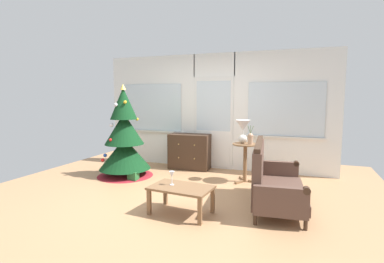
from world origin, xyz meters
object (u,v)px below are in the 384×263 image
(settee_sofa, at_px, (271,181))
(table_lamp, at_px, (243,128))
(flower_vase, at_px, (250,138))
(wine_glass, at_px, (172,175))
(dresser_cabinet, at_px, (190,151))
(coffee_table, at_px, (181,191))
(christmas_tree, at_px, (124,142))
(gift_box, at_px, (133,176))
(side_table, at_px, (245,155))

(settee_sofa, height_order, table_lamp, table_lamp)
(flower_vase, distance_m, wine_glass, 1.96)
(dresser_cabinet, bearing_deg, coffee_table, -71.66)
(coffee_table, bearing_deg, wine_glass, 168.30)
(christmas_tree, distance_m, dresser_cabinet, 1.47)
(table_lamp, relative_size, flower_vase, 1.26)
(coffee_table, bearing_deg, gift_box, 141.53)
(christmas_tree, bearing_deg, wine_glass, -39.75)
(table_lamp, relative_size, wine_glass, 2.26)
(christmas_tree, relative_size, wine_glass, 9.55)
(settee_sofa, bearing_deg, wine_glass, -151.44)
(side_table, relative_size, coffee_table, 0.83)
(side_table, relative_size, table_lamp, 1.67)
(settee_sofa, bearing_deg, christmas_tree, 166.72)
(flower_vase, xyz_separation_m, coffee_table, (-0.64, -1.79, -0.52))
(table_lamp, height_order, gift_box, table_lamp)
(settee_sofa, bearing_deg, gift_box, 170.16)
(settee_sofa, xyz_separation_m, flower_vase, (-0.49, 1.06, 0.47))
(settee_sofa, height_order, flower_vase, flower_vase)
(settee_sofa, relative_size, flower_vase, 4.62)
(settee_sofa, distance_m, coffee_table, 1.35)
(christmas_tree, relative_size, side_table, 2.54)
(christmas_tree, xyz_separation_m, table_lamp, (2.31, 0.46, 0.31))
(flower_vase, bearing_deg, table_lamp, 147.99)
(dresser_cabinet, height_order, wine_glass, dresser_cabinet)
(christmas_tree, distance_m, side_table, 2.42)
(table_lamp, bearing_deg, coffee_table, -104.20)
(table_lamp, bearing_deg, settee_sofa, -60.63)
(wine_glass, distance_m, gift_box, 1.82)
(dresser_cabinet, relative_size, gift_box, 5.26)
(side_table, bearing_deg, christmas_tree, -169.93)
(settee_sofa, relative_size, wine_glass, 8.30)
(settee_sofa, bearing_deg, flower_vase, 114.94)
(dresser_cabinet, relative_size, wine_glass, 4.72)
(christmas_tree, height_order, table_lamp, christmas_tree)
(gift_box, bearing_deg, christmas_tree, 144.39)
(settee_sofa, relative_size, table_lamp, 3.68)
(settee_sofa, bearing_deg, table_lamp, 119.37)
(side_table, xyz_separation_m, flower_vase, (0.10, -0.06, 0.33))
(wine_glass, bearing_deg, dresser_cabinet, 105.27)
(side_table, height_order, wine_glass, side_table)
(coffee_table, bearing_deg, dresser_cabinet, 108.34)
(side_table, xyz_separation_m, wine_glass, (-0.69, -1.82, 0.01))
(settee_sofa, relative_size, gift_box, 9.26)
(side_table, bearing_deg, wine_glass, -110.77)
(dresser_cabinet, relative_size, settee_sofa, 0.57)
(dresser_cabinet, distance_m, table_lamp, 1.54)
(coffee_table, xyz_separation_m, gift_box, (-1.49, 1.19, -0.24))
(dresser_cabinet, distance_m, wine_glass, 2.50)
(flower_vase, distance_m, coffee_table, 1.97)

